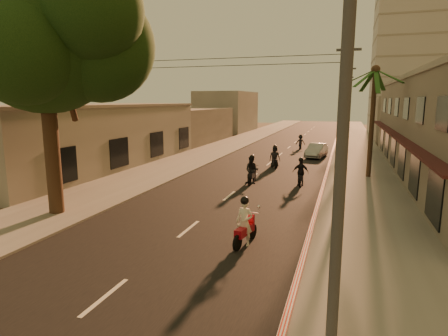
{
  "coord_description": "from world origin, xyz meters",
  "views": [
    {
      "loc": [
        6.25,
        -12.28,
        5.53
      ],
      "look_at": [
        -0.14,
        7.41,
        1.77
      ],
      "focal_mm": 30.0,
      "sensor_mm": 36.0,
      "label": 1
    }
  ],
  "objects_px": {
    "scooter_mid_b": "(301,173)",
    "scooter_far_b": "(300,142)",
    "scooter_mid_a": "(252,171)",
    "scooter_red": "(245,224)",
    "palm_tree": "(375,76)",
    "parked_car": "(317,151)",
    "scooter_far_a": "(275,157)",
    "broadleaf_tree": "(52,34)"
  },
  "relations": [
    {
      "from": "broadleaf_tree",
      "to": "scooter_mid_a",
      "type": "height_order",
      "value": "broadleaf_tree"
    },
    {
      "from": "scooter_far_b",
      "to": "parked_car",
      "type": "relative_size",
      "value": 0.41
    },
    {
      "from": "palm_tree",
      "to": "scooter_mid_b",
      "type": "xyz_separation_m",
      "value": [
        -4.39,
        -3.84,
        -6.32
      ]
    },
    {
      "from": "broadleaf_tree",
      "to": "parked_car",
      "type": "relative_size",
      "value": 2.82
    },
    {
      "from": "scooter_red",
      "to": "scooter_far_a",
      "type": "xyz_separation_m",
      "value": [
        -1.96,
        17.11,
        0.01
      ]
    },
    {
      "from": "scooter_red",
      "to": "scooter_far_a",
      "type": "bearing_deg",
      "value": 107.01
    },
    {
      "from": "palm_tree",
      "to": "scooter_red",
      "type": "height_order",
      "value": "palm_tree"
    },
    {
      "from": "scooter_mid_b",
      "to": "scooter_far_b",
      "type": "bearing_deg",
      "value": 91.97
    },
    {
      "from": "scooter_red",
      "to": "palm_tree",
      "type": "bearing_deg",
      "value": 81.25
    },
    {
      "from": "parked_car",
      "to": "scooter_mid_b",
      "type": "bearing_deg",
      "value": -81.19
    },
    {
      "from": "scooter_red",
      "to": "scooter_far_a",
      "type": "distance_m",
      "value": 17.22
    },
    {
      "from": "broadleaf_tree",
      "to": "scooter_red",
      "type": "distance_m",
      "value": 12.14
    },
    {
      "from": "scooter_far_a",
      "to": "parked_car",
      "type": "relative_size",
      "value": 0.44
    },
    {
      "from": "scooter_mid_b",
      "to": "scooter_red",
      "type": "bearing_deg",
      "value": -98.89
    },
    {
      "from": "broadleaf_tree",
      "to": "parked_car",
      "type": "xyz_separation_m",
      "value": [
        10.29,
        22.86,
        -7.8
      ]
    },
    {
      "from": "scooter_red",
      "to": "scooter_mid_b",
      "type": "bearing_deg",
      "value": 96.2
    },
    {
      "from": "palm_tree",
      "to": "parked_car",
      "type": "height_order",
      "value": "palm_tree"
    },
    {
      "from": "scooter_far_a",
      "to": "parked_car",
      "type": "bearing_deg",
      "value": 48.53
    },
    {
      "from": "scooter_far_a",
      "to": "scooter_mid_b",
      "type": "bearing_deg",
      "value": -83.74
    },
    {
      "from": "broadleaf_tree",
      "to": "scooter_red",
      "type": "xyz_separation_m",
      "value": [
        9.39,
        -1.13,
        -7.62
      ]
    },
    {
      "from": "broadleaf_tree",
      "to": "palm_tree",
      "type": "relative_size",
      "value": 1.48
    },
    {
      "from": "scooter_red",
      "to": "parked_car",
      "type": "height_order",
      "value": "scooter_red"
    },
    {
      "from": "scooter_red",
      "to": "scooter_far_b",
      "type": "relative_size",
      "value": 1.11
    },
    {
      "from": "scooter_red",
      "to": "scooter_far_b",
      "type": "distance_m",
      "value": 29.78
    },
    {
      "from": "scooter_mid_b",
      "to": "palm_tree",
      "type": "bearing_deg",
      "value": 36.53
    },
    {
      "from": "scooter_mid_a",
      "to": "parked_car",
      "type": "bearing_deg",
      "value": 75.88
    },
    {
      "from": "broadleaf_tree",
      "to": "palm_tree",
      "type": "distance_m",
      "value": 20.18
    },
    {
      "from": "scooter_red",
      "to": "scooter_mid_a",
      "type": "relative_size",
      "value": 0.98
    },
    {
      "from": "broadleaf_tree",
      "to": "scooter_mid_b",
      "type": "bearing_deg",
      "value": 44.43
    },
    {
      "from": "broadleaf_tree",
      "to": "scooter_far_a",
      "type": "xyz_separation_m",
      "value": [
        7.42,
        15.97,
        -7.61
      ]
    },
    {
      "from": "scooter_mid_a",
      "to": "palm_tree",
      "type": "bearing_deg",
      "value": 29.64
    },
    {
      "from": "scooter_far_a",
      "to": "scooter_red",
      "type": "bearing_deg",
      "value": -102.32
    },
    {
      "from": "scooter_mid_a",
      "to": "scooter_far_b",
      "type": "distance_m",
      "value": 19.18
    },
    {
      "from": "palm_tree",
      "to": "parked_car",
      "type": "bearing_deg",
      "value": 115.63
    },
    {
      "from": "scooter_mid_b",
      "to": "parked_car",
      "type": "height_order",
      "value": "scooter_mid_b"
    },
    {
      "from": "scooter_far_a",
      "to": "scooter_far_b",
      "type": "xyz_separation_m",
      "value": [
        0.65,
        12.64,
        -0.08
      ]
    },
    {
      "from": "parked_car",
      "to": "scooter_mid_a",
      "type": "bearing_deg",
      "value": -94.36
    },
    {
      "from": "palm_tree",
      "to": "broadleaf_tree",
      "type": "bearing_deg",
      "value": -136.52
    },
    {
      "from": "scooter_mid_a",
      "to": "parked_car",
      "type": "relative_size",
      "value": 0.47
    },
    {
      "from": "scooter_mid_b",
      "to": "scooter_far_b",
      "type": "height_order",
      "value": "scooter_mid_b"
    },
    {
      "from": "broadleaf_tree",
      "to": "scooter_far_b",
      "type": "bearing_deg",
      "value": 74.25
    },
    {
      "from": "scooter_mid_b",
      "to": "scooter_far_a",
      "type": "height_order",
      "value": "scooter_far_a"
    }
  ]
}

